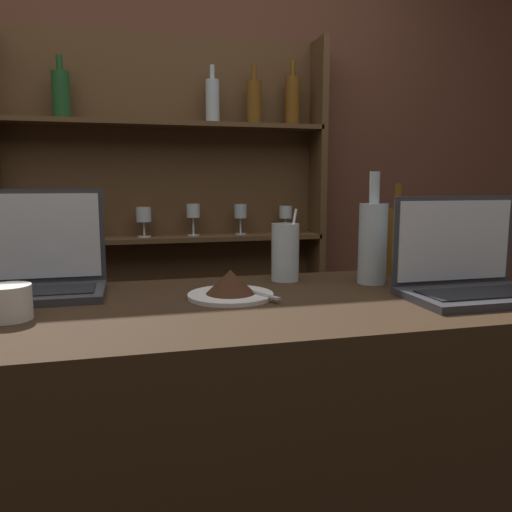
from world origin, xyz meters
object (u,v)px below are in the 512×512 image
(water_glass, at_px, (285,252))
(coffee_cup, at_px, (9,303))
(wine_bottle_amber, at_px, (396,240))
(cake_plate, at_px, (231,286))
(wine_bottle_clear, at_px, (373,241))
(laptop_near, at_px, (42,270))
(laptop_far, at_px, (469,274))

(water_glass, xyz_separation_m, coffee_cup, (-0.65, -0.25, -0.04))
(wine_bottle_amber, bearing_deg, water_glass, -178.50)
(cake_plate, distance_m, coffee_cup, 0.47)
(wine_bottle_clear, height_order, coffee_cup, wine_bottle_clear)
(cake_plate, xyz_separation_m, wine_bottle_clear, (0.40, 0.07, 0.09))
(laptop_near, height_order, coffee_cup, laptop_near)
(laptop_far, bearing_deg, wine_bottle_clear, 127.15)
(laptop_near, xyz_separation_m, water_glass, (0.63, 0.02, 0.02))
(cake_plate, bearing_deg, coffee_cup, -170.07)
(laptop_near, xyz_separation_m, cake_plate, (0.44, -0.15, -0.03))
(laptop_near, relative_size, cake_plate, 1.44)
(cake_plate, relative_size, wine_bottle_clear, 0.68)
(laptop_far, distance_m, cake_plate, 0.57)
(wine_bottle_clear, bearing_deg, coffee_cup, -169.90)
(water_glass, bearing_deg, wine_bottle_clear, -23.15)
(laptop_far, height_order, coffee_cup, laptop_far)
(laptop_near, xyz_separation_m, laptop_far, (1.00, -0.27, -0.01))
(cake_plate, xyz_separation_m, coffee_cup, (-0.47, -0.08, 0.01))
(coffee_cup, bearing_deg, wine_bottle_amber, 14.40)
(laptop_far, xyz_separation_m, coffee_cup, (-1.02, 0.04, -0.02))
(laptop_far, height_order, cake_plate, laptop_far)
(water_glass, height_order, wine_bottle_clear, wine_bottle_clear)
(laptop_far, distance_m, wine_bottle_amber, 0.31)
(laptop_near, distance_m, laptop_far, 1.03)
(coffee_cup, bearing_deg, wine_bottle_clear, 10.10)
(laptop_far, xyz_separation_m, cake_plate, (-0.56, 0.13, -0.03))
(laptop_far, relative_size, water_glass, 1.68)
(wine_bottle_clear, bearing_deg, laptop_far, -52.85)
(wine_bottle_amber, xyz_separation_m, coffee_cup, (-1.00, -0.26, -0.07))
(laptop_far, bearing_deg, cake_plate, 167.19)
(water_glass, distance_m, wine_bottle_clear, 0.24)
(wine_bottle_amber, bearing_deg, laptop_near, -178.38)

